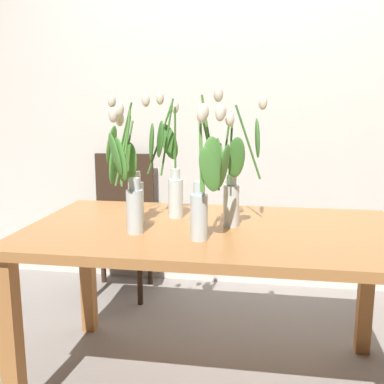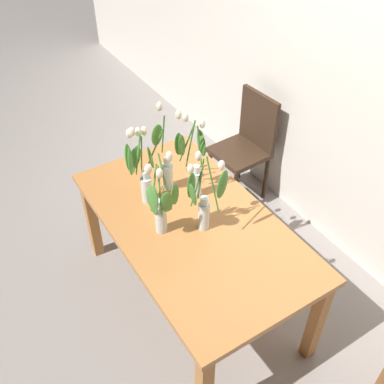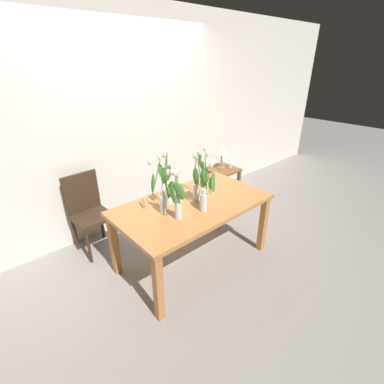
{
  "view_description": "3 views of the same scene",
  "coord_description": "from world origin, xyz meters",
  "px_view_note": "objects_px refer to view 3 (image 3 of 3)",
  "views": [
    {
      "loc": [
        0.21,
        -1.88,
        1.26
      ],
      "look_at": [
        -0.08,
        -0.05,
        0.9
      ],
      "focal_mm": 42.41,
      "sensor_mm": 36.0,
      "label": 1
    },
    {
      "loc": [
        1.6,
        -1.0,
        2.6
      ],
      "look_at": [
        0.03,
        -0.02,
        1.0
      ],
      "focal_mm": 41.72,
      "sensor_mm": 36.0,
      "label": 2
    },
    {
      "loc": [
        -1.66,
        -1.85,
        2.08
      ],
      "look_at": [
        -0.04,
        -0.03,
        0.89
      ],
      "focal_mm": 25.65,
      "sensor_mm": 36.0,
      "label": 3
    }
  ],
  "objects_px": {
    "tulip_vase_3": "(178,200)",
    "side_table": "(222,176)",
    "dining_table": "(193,210)",
    "tulip_vase_0": "(163,197)",
    "tulip_vase_2": "(167,185)",
    "pillar_candle": "(230,166)",
    "tulip_vase_1": "(198,181)",
    "tulip_vase_4": "(207,190)",
    "dining_chair": "(88,209)",
    "table_lamp": "(222,149)"
  },
  "relations": [
    {
      "from": "tulip_vase_1",
      "to": "side_table",
      "type": "xyz_separation_m",
      "value": [
        1.24,
        0.78,
        -0.52
      ]
    },
    {
      "from": "dining_table",
      "to": "dining_chair",
      "type": "height_order",
      "value": "dining_chair"
    },
    {
      "from": "tulip_vase_3",
      "to": "side_table",
      "type": "distance_m",
      "value": 1.97
    },
    {
      "from": "tulip_vase_0",
      "to": "tulip_vase_2",
      "type": "height_order",
      "value": "tulip_vase_2"
    },
    {
      "from": "tulip_vase_2",
      "to": "tulip_vase_1",
      "type": "bearing_deg",
      "value": -21.91
    },
    {
      "from": "tulip_vase_0",
      "to": "tulip_vase_1",
      "type": "distance_m",
      "value": 0.45
    },
    {
      "from": "tulip_vase_2",
      "to": "table_lamp",
      "type": "distance_m",
      "value": 1.68
    },
    {
      "from": "tulip_vase_4",
      "to": "side_table",
      "type": "xyz_separation_m",
      "value": [
        1.32,
        1.0,
        -0.53
      ]
    },
    {
      "from": "tulip_vase_3",
      "to": "tulip_vase_0",
      "type": "bearing_deg",
      "value": 102.6
    },
    {
      "from": "dining_chair",
      "to": "side_table",
      "type": "xyz_separation_m",
      "value": [
        2.05,
        -0.2,
        -0.09
      ]
    },
    {
      "from": "tulip_vase_4",
      "to": "dining_table",
      "type": "bearing_deg",
      "value": 89.39
    },
    {
      "from": "dining_table",
      "to": "table_lamp",
      "type": "height_order",
      "value": "table_lamp"
    },
    {
      "from": "dining_table",
      "to": "tulip_vase_1",
      "type": "xyz_separation_m",
      "value": [
        0.09,
        0.02,
        0.3
      ]
    },
    {
      "from": "table_lamp",
      "to": "tulip_vase_2",
      "type": "bearing_deg",
      "value": -156.13
    },
    {
      "from": "tulip_vase_3",
      "to": "pillar_candle",
      "type": "distance_m",
      "value": 2.01
    },
    {
      "from": "dining_table",
      "to": "side_table",
      "type": "xyz_separation_m",
      "value": [
        1.32,
        0.8,
        -0.22
      ]
    },
    {
      "from": "dining_table",
      "to": "tulip_vase_3",
      "type": "distance_m",
      "value": 0.47
    },
    {
      "from": "dining_table",
      "to": "tulip_vase_3",
      "type": "relative_size",
      "value": 3.01
    },
    {
      "from": "side_table",
      "to": "tulip_vase_0",
      "type": "bearing_deg",
      "value": -155.16
    },
    {
      "from": "dining_chair",
      "to": "dining_table",
      "type": "bearing_deg",
      "value": -53.65
    },
    {
      "from": "tulip_vase_3",
      "to": "dining_chair",
      "type": "height_order",
      "value": "tulip_vase_3"
    },
    {
      "from": "pillar_candle",
      "to": "tulip_vase_4",
      "type": "bearing_deg",
      "value": -146.86
    },
    {
      "from": "dining_table",
      "to": "table_lamp",
      "type": "xyz_separation_m",
      "value": [
        1.31,
        0.82,
        0.21
      ]
    },
    {
      "from": "tulip_vase_2",
      "to": "table_lamp",
      "type": "height_order",
      "value": "tulip_vase_2"
    },
    {
      "from": "tulip_vase_1",
      "to": "pillar_candle",
      "type": "relative_size",
      "value": 7.44
    },
    {
      "from": "pillar_candle",
      "to": "side_table",
      "type": "bearing_deg",
      "value": 151.94
    },
    {
      "from": "tulip_vase_0",
      "to": "table_lamp",
      "type": "bearing_deg",
      "value": 25.52
    },
    {
      "from": "dining_table",
      "to": "tulip_vase_3",
      "type": "height_order",
      "value": "tulip_vase_3"
    },
    {
      "from": "tulip_vase_1",
      "to": "side_table",
      "type": "height_order",
      "value": "tulip_vase_1"
    },
    {
      "from": "tulip_vase_3",
      "to": "dining_table",
      "type": "bearing_deg",
      "value": 25.88
    },
    {
      "from": "tulip_vase_4",
      "to": "side_table",
      "type": "distance_m",
      "value": 1.74
    },
    {
      "from": "tulip_vase_4",
      "to": "pillar_candle",
      "type": "xyz_separation_m",
      "value": [
        1.44,
        0.94,
        -0.37
      ]
    },
    {
      "from": "tulip_vase_2",
      "to": "tulip_vase_4",
      "type": "distance_m",
      "value": 0.4
    },
    {
      "from": "tulip_vase_2",
      "to": "side_table",
      "type": "relative_size",
      "value": 1.05
    },
    {
      "from": "tulip_vase_1",
      "to": "tulip_vase_4",
      "type": "bearing_deg",
      "value": -112.16
    },
    {
      "from": "tulip_vase_1",
      "to": "pillar_candle",
      "type": "height_order",
      "value": "tulip_vase_1"
    },
    {
      "from": "dining_table",
      "to": "tulip_vase_4",
      "type": "height_order",
      "value": "tulip_vase_4"
    },
    {
      "from": "tulip_vase_2",
      "to": "table_lamp",
      "type": "bearing_deg",
      "value": 23.87
    },
    {
      "from": "dining_chair",
      "to": "side_table",
      "type": "height_order",
      "value": "dining_chair"
    },
    {
      "from": "tulip_vase_1",
      "to": "tulip_vase_4",
      "type": "distance_m",
      "value": 0.24
    },
    {
      "from": "tulip_vase_3",
      "to": "table_lamp",
      "type": "height_order",
      "value": "tulip_vase_3"
    },
    {
      "from": "dining_table",
      "to": "tulip_vase_0",
      "type": "xyz_separation_m",
      "value": [
        -0.37,
        0.02,
        0.27
      ]
    },
    {
      "from": "dining_table",
      "to": "tulip_vase_0",
      "type": "height_order",
      "value": "tulip_vase_0"
    },
    {
      "from": "table_lamp",
      "to": "dining_table",
      "type": "bearing_deg",
      "value": -148.07
    },
    {
      "from": "tulip_vase_2",
      "to": "side_table",
      "type": "height_order",
      "value": "tulip_vase_2"
    },
    {
      "from": "tulip_vase_0",
      "to": "side_table",
      "type": "distance_m",
      "value": 1.92
    },
    {
      "from": "tulip_vase_0",
      "to": "tulip_vase_2",
      "type": "relative_size",
      "value": 0.98
    },
    {
      "from": "dining_table",
      "to": "pillar_candle",
      "type": "distance_m",
      "value": 1.62
    },
    {
      "from": "tulip_vase_1",
      "to": "table_lamp",
      "type": "bearing_deg",
      "value": 33.12
    },
    {
      "from": "tulip_vase_3",
      "to": "tulip_vase_4",
      "type": "distance_m",
      "value": 0.33
    }
  ]
}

